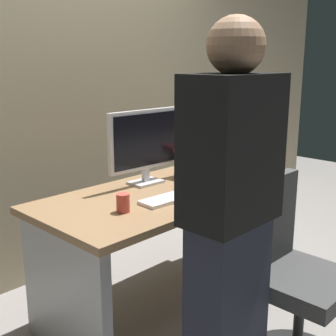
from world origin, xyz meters
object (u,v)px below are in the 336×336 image
(office_chair, at_px, (291,283))
(keyboard, at_px, (175,197))
(book_stack, at_px, (191,161))
(mouse, at_px, (209,185))
(cup_near_keyboard, at_px, (123,203))
(monitor, at_px, (146,143))
(desk, at_px, (162,227))
(cell_phone, at_px, (235,184))
(person_at_desk, at_px, (230,223))

(office_chair, height_order, keyboard, office_chair)
(book_stack, bearing_deg, mouse, -117.45)
(cup_near_keyboard, bearing_deg, monitor, 34.21)
(desk, distance_m, cell_phone, 0.52)
(cup_near_keyboard, xyz_separation_m, book_stack, (0.77, 0.22, 0.05))
(office_chair, bearing_deg, monitor, 90.08)
(person_at_desk, bearing_deg, book_stack, 48.66)
(desk, distance_m, book_stack, 0.52)
(monitor, xyz_separation_m, mouse, (0.20, -0.34, -0.24))
(keyboard, bearing_deg, office_chair, -78.11)
(person_at_desk, xyz_separation_m, cup_near_keyboard, (-0.01, 0.65, -0.06))
(office_chair, relative_size, book_stack, 4.09)
(office_chair, relative_size, monitor, 1.74)
(book_stack, bearing_deg, keyboard, -149.28)
(office_chair, bearing_deg, keyboard, 98.63)
(keyboard, height_order, cup_near_keyboard, cup_near_keyboard)
(keyboard, bearing_deg, cell_phone, -5.59)
(mouse, bearing_deg, cell_phone, -23.49)
(office_chair, distance_m, person_at_desk, 0.60)
(person_at_desk, height_order, mouse, person_at_desk)
(cup_near_keyboard, bearing_deg, mouse, -3.68)
(office_chair, relative_size, cell_phone, 6.53)
(person_at_desk, xyz_separation_m, monitor, (0.43, 0.95, 0.15))
(monitor, bearing_deg, mouse, -59.49)
(person_at_desk, bearing_deg, desk, 63.63)
(office_chair, height_order, person_at_desk, person_at_desk)
(person_at_desk, relative_size, keyboard, 3.81)
(desk, distance_m, office_chair, 0.82)
(desk, bearing_deg, book_stack, 16.01)
(monitor, height_order, keyboard, monitor)
(desk, bearing_deg, cell_phone, -27.59)
(keyboard, relative_size, cell_phone, 2.99)
(mouse, bearing_deg, person_at_desk, -135.93)
(mouse, bearing_deg, office_chair, -106.46)
(desk, height_order, cell_phone, cell_phone)
(cell_phone, bearing_deg, office_chair, -125.24)
(person_at_desk, xyz_separation_m, keyboard, (0.33, 0.61, -0.10))
(office_chair, distance_m, cup_near_keyboard, 0.91)
(desk, relative_size, office_chair, 1.59)
(person_at_desk, bearing_deg, mouse, 44.07)
(person_at_desk, bearing_deg, office_chair, -8.20)
(desk, distance_m, cup_near_keyboard, 0.48)
(office_chair, bearing_deg, cell_phone, 58.75)
(person_at_desk, bearing_deg, cup_near_keyboard, 90.77)
(book_stack, bearing_deg, person_at_desk, -131.34)
(monitor, bearing_deg, cup_near_keyboard, -145.79)
(person_at_desk, distance_m, cup_near_keyboard, 0.65)
(monitor, height_order, cup_near_keyboard, monitor)
(desk, relative_size, person_at_desk, 0.91)
(cup_near_keyboard, relative_size, book_stack, 0.42)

